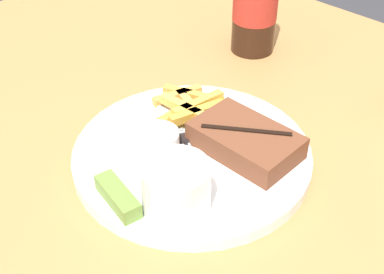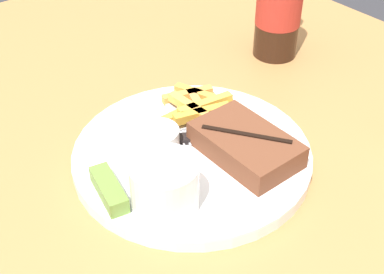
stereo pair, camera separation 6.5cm
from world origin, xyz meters
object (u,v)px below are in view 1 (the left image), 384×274
(steak_portion, at_px, (246,140))
(fork_utensil, at_px, (167,115))
(pickle_spear, at_px, (118,197))
(beer_bottle, at_px, (256,0))
(knife_utensil, at_px, (216,136))
(dipping_sauce_cup, at_px, (157,141))
(dinner_plate, at_px, (192,155))
(coleslaw_cup, at_px, (176,185))

(steak_portion, xyz_separation_m, fork_utensil, (-0.12, -0.02, -0.01))
(pickle_spear, distance_m, beer_bottle, 0.43)
(fork_utensil, height_order, knife_utensil, knife_utensil)
(dipping_sauce_cup, relative_size, beer_bottle, 0.22)
(fork_utensil, bearing_deg, beer_bottle, 123.36)
(dinner_plate, xyz_separation_m, fork_utensil, (-0.07, 0.03, 0.01))
(coleslaw_cup, height_order, fork_utensil, coleslaw_cup)
(dinner_plate, bearing_deg, knife_utensil, 83.22)
(dinner_plate, height_order, knife_utensil, knife_utensil)
(pickle_spear, bearing_deg, knife_utensil, 90.33)
(dinner_plate, distance_m, knife_utensil, 0.04)
(steak_portion, bearing_deg, knife_utensil, -172.28)
(dinner_plate, distance_m, pickle_spear, 0.13)
(beer_bottle, bearing_deg, pickle_spear, -71.73)
(steak_portion, distance_m, beer_bottle, 0.30)
(coleslaw_cup, distance_m, knife_utensil, 0.14)
(dinner_plate, relative_size, coleslaw_cup, 3.97)
(knife_utensil, distance_m, beer_bottle, 0.28)
(coleslaw_cup, relative_size, dipping_sauce_cup, 1.38)
(dinner_plate, xyz_separation_m, knife_utensil, (0.00, 0.04, 0.01))
(dipping_sauce_cup, xyz_separation_m, beer_bottle, (-0.10, 0.31, 0.05))
(steak_portion, bearing_deg, dipping_sauce_cup, -134.78)
(fork_utensil, distance_m, knife_utensil, 0.08)
(dinner_plate, xyz_separation_m, beer_bottle, (-0.13, 0.28, 0.08))
(fork_utensil, bearing_deg, dinner_plate, 0.00)
(dinner_plate, distance_m, steak_portion, 0.07)
(pickle_spear, xyz_separation_m, knife_utensil, (-0.00, 0.16, -0.01))
(pickle_spear, xyz_separation_m, beer_bottle, (-0.13, 0.40, 0.06))
(pickle_spear, relative_size, beer_bottle, 0.30)
(steak_portion, bearing_deg, pickle_spear, -104.13)
(coleslaw_cup, xyz_separation_m, dipping_sauce_cup, (-0.08, 0.05, -0.02))
(steak_portion, distance_m, dipping_sauce_cup, 0.11)
(dinner_plate, height_order, beer_bottle, beer_bottle)
(steak_portion, relative_size, fork_utensil, 1.00)
(dipping_sauce_cup, height_order, knife_utensil, dipping_sauce_cup)
(coleslaw_cup, height_order, pickle_spear, coleslaw_cup)
(dipping_sauce_cup, bearing_deg, pickle_spear, -69.79)
(pickle_spear, bearing_deg, fork_utensil, 117.38)
(fork_utensil, bearing_deg, steak_portion, 28.98)
(dinner_plate, height_order, dipping_sauce_cup, dipping_sauce_cup)
(knife_utensil, bearing_deg, coleslaw_cup, -123.34)
(steak_portion, relative_size, pickle_spear, 1.76)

